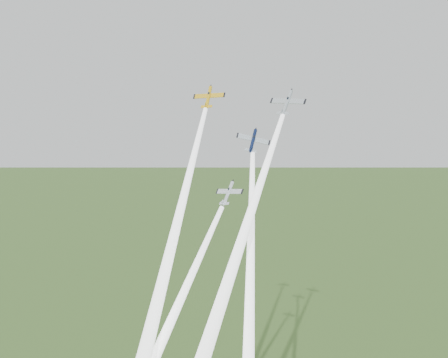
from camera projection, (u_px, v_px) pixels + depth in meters
plane_yellow at (209, 97)px, 122.62m from camera, size 8.05×6.06×6.76m
smoke_trail_yellow at (173, 238)px, 106.26m from camera, size 6.97×40.12×50.25m
plane_navy at (253, 141)px, 119.51m from camera, size 7.40×7.78×7.93m
smoke_trail_navy at (249, 320)px, 99.85m from camera, size 17.77×44.29×57.77m
plane_silver_right at (287, 103)px, 115.10m from camera, size 8.63×6.61×7.13m
smoke_trail_silver_right at (240, 247)px, 101.09m from camera, size 7.55×38.73×48.50m
plane_silver_low at (228, 193)px, 111.79m from camera, size 7.35×6.62×6.44m
smoke_trail_silver_low at (160, 344)px, 99.91m from camera, size 12.78×36.66×46.68m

